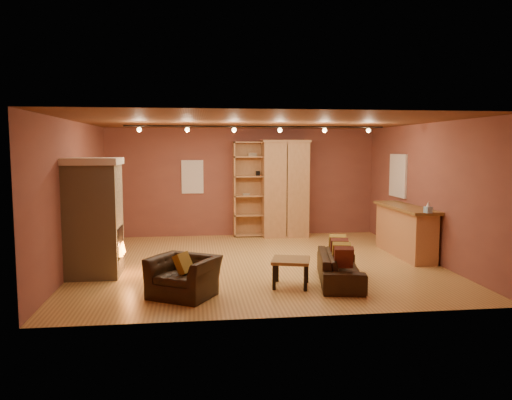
{
  "coord_description": "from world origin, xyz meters",
  "views": [
    {
      "loc": [
        -1.26,
        -9.73,
        2.3
      ],
      "look_at": [
        -0.02,
        0.2,
        1.25
      ],
      "focal_mm": 35.0,
      "sensor_mm": 36.0,
      "label": 1
    }
  ],
  "objects": [
    {
      "name": "floor",
      "position": [
        0.0,
        0.0,
        0.0
      ],
      "size": [
        7.0,
        7.0,
        0.0
      ],
      "primitive_type": "plane",
      "color": "#B0803E",
      "rests_on": "ground"
    },
    {
      "name": "fireplace",
      "position": [
        -3.04,
        -0.6,
        1.06
      ],
      "size": [
        1.01,
        0.98,
        2.12
      ],
      "color": "tan",
      "rests_on": "floor"
    },
    {
      "name": "back_wall",
      "position": [
        0.0,
        3.25,
        1.4
      ],
      "size": [
        7.0,
        0.02,
        2.8
      ],
      "primitive_type": "cube",
      "color": "brown",
      "rests_on": "floor"
    },
    {
      "name": "armoire",
      "position": [
        1.07,
        2.93,
        1.25
      ],
      "size": [
        1.22,
        0.69,
        2.49
      ],
      "color": "tan",
      "rests_on": "floor"
    },
    {
      "name": "right_wall",
      "position": [
        3.5,
        0.0,
        1.4
      ],
      "size": [
        0.02,
        6.5,
        2.8
      ],
      "primitive_type": "cube",
      "color": "brown",
      "rests_on": "floor"
    },
    {
      "name": "loveseat",
      "position": [
        1.2,
        -1.62,
        0.36
      ],
      "size": [
        0.83,
        1.81,
        0.74
      ],
      "rotation": [
        0.0,
        0.0,
        1.38
      ],
      "color": "black",
      "rests_on": "floor"
    },
    {
      "name": "armchair",
      "position": [
        -1.44,
        -2.1,
        0.42
      ],
      "size": [
        1.14,
        1.02,
        0.84
      ],
      "rotation": [
        0.0,
        0.0,
        -0.53
      ],
      "color": "black",
      "rests_on": "floor"
    },
    {
      "name": "back_window",
      "position": [
        -1.3,
        3.23,
        1.55
      ],
      "size": [
        0.56,
        0.04,
        0.86
      ],
      "primitive_type": "cube",
      "color": "white",
      "rests_on": "back_wall"
    },
    {
      "name": "tissue_box",
      "position": [
        3.15,
        -0.81,
        1.15
      ],
      "size": [
        0.14,
        0.14,
        0.22
      ],
      "rotation": [
        0.0,
        0.0,
        0.21
      ],
      "color": "#84B2D3",
      "rests_on": "bar_counter"
    },
    {
      "name": "bookcase",
      "position": [
        0.25,
        3.12,
        1.25
      ],
      "size": [
        1.0,
        0.39,
        2.46
      ],
      "color": "tan",
      "rests_on": "floor"
    },
    {
      "name": "right_window",
      "position": [
        3.47,
        1.4,
        1.65
      ],
      "size": [
        0.05,
        0.9,
        1.0
      ],
      "primitive_type": "cube",
      "color": "white",
      "rests_on": "right_wall"
    },
    {
      "name": "left_wall",
      "position": [
        -3.5,
        0.0,
        1.4
      ],
      "size": [
        0.02,
        6.5,
        2.8
      ],
      "primitive_type": "cube",
      "color": "brown",
      "rests_on": "floor"
    },
    {
      "name": "ceiling",
      "position": [
        0.0,
        0.0,
        2.8
      ],
      "size": [
        7.0,
        7.0,
        0.0
      ],
      "primitive_type": "plane",
      "rotation": [
        3.14,
        0.0,
        0.0
      ],
      "color": "brown",
      "rests_on": "back_wall"
    },
    {
      "name": "coffee_table",
      "position": [
        0.32,
        -1.75,
        0.39
      ],
      "size": [
        0.75,
        0.75,
        0.46
      ],
      "rotation": [
        0.0,
        0.0,
        -0.26
      ],
      "color": "brown",
      "rests_on": "floor"
    },
    {
      "name": "track_rail",
      "position": [
        0.0,
        0.2,
        2.69
      ],
      "size": [
        5.2,
        0.09,
        0.13
      ],
      "color": "black",
      "rests_on": "ceiling"
    },
    {
      "name": "bar_counter",
      "position": [
        3.2,
        0.31,
        0.54
      ],
      "size": [
        0.6,
        2.22,
        1.06
      ],
      "color": "tan",
      "rests_on": "floor"
    }
  ]
}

